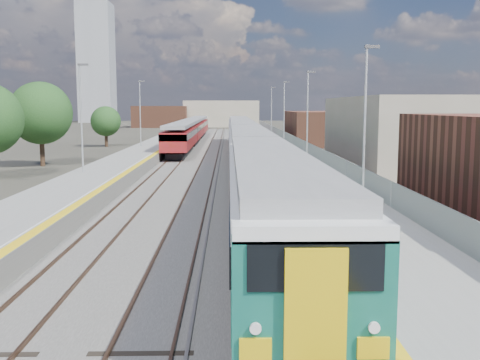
{
  "coord_description": "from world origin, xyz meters",
  "views": [
    {
      "loc": [
        0.01,
        -5.18,
        5.62
      ],
      "look_at": [
        0.52,
        20.64,
        2.2
      ],
      "focal_mm": 42.0,
      "sensor_mm": 36.0,
      "label": 1
    }
  ],
  "objects": [
    {
      "name": "ground",
      "position": [
        0.0,
        50.0,
        0.0
      ],
      "size": [
        320.0,
        320.0,
        0.0
      ],
      "primitive_type": "plane",
      "color": "#47443A",
      "rests_on": "ground"
    },
    {
      "name": "ballast_bed",
      "position": [
        -2.25,
        52.5,
        0.03
      ],
      "size": [
        10.5,
        155.0,
        0.06
      ],
      "primitive_type": "cube",
      "color": "#565451",
      "rests_on": "ground"
    },
    {
      "name": "tracks",
      "position": [
        -1.65,
        54.18,
        0.11
      ],
      "size": [
        8.96,
        160.0,
        0.17
      ],
      "color": "#4C3323",
      "rests_on": "ground"
    },
    {
      "name": "platform_right",
      "position": [
        5.28,
        52.49,
        0.54
      ],
      "size": [
        4.7,
        155.0,
        8.52
      ],
      "color": "slate",
      "rests_on": "ground"
    },
    {
      "name": "platform_left",
      "position": [
        -9.05,
        52.49,
        0.52
      ],
      "size": [
        4.3,
        155.0,
        8.52
      ],
      "color": "slate",
      "rests_on": "ground"
    },
    {
      "name": "buildings",
      "position": [
        -18.12,
        138.6,
        10.7
      ],
      "size": [
        72.0,
        185.5,
        40.0
      ],
      "color": "brown",
      "rests_on": "ground"
    },
    {
      "name": "green_train",
      "position": [
        1.5,
        45.66,
        2.31
      ],
      "size": [
        2.98,
        82.99,
        3.28
      ],
      "color": "black",
      "rests_on": "ground"
    },
    {
      "name": "red_train",
      "position": [
        -5.5,
        78.26,
        2.09
      ],
      "size": [
        2.8,
        56.72,
        3.53
      ],
      "color": "black",
      "rests_on": "ground"
    },
    {
      "name": "tree_b",
      "position": [
        -17.45,
        47.47,
        4.95
      ],
      "size": [
        5.79,
        5.79,
        7.85
      ],
      "color": "#382619",
      "rests_on": "ground"
    },
    {
      "name": "tree_c",
      "position": [
        -16.95,
        72.76,
        3.51
      ],
      "size": [
        4.12,
        4.12,
        5.58
      ],
      "color": "#382619",
      "rests_on": "ground"
    },
    {
      "name": "tree_d",
      "position": [
        23.71,
        64.23,
        4.01
      ],
      "size": [
        4.7,
        4.7,
        6.37
      ],
      "color": "#382619",
      "rests_on": "ground"
    }
  ]
}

